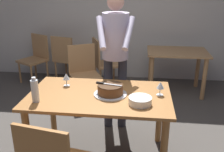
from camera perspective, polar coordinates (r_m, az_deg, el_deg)
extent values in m
cube|color=beige|center=(5.04, 2.11, 14.68)|extent=(10.00, 0.12, 2.70)
cube|color=#9E6633|center=(2.65, -2.83, -4.33)|extent=(1.46, 0.86, 0.03)
cylinder|color=#9E6633|center=(2.72, -18.14, -13.77)|extent=(0.07, 0.07, 0.72)
cylinder|color=#9E6633|center=(2.51, 11.41, -16.20)|extent=(0.07, 0.07, 0.72)
cylinder|color=#9E6633|center=(3.29, -13.10, -7.05)|extent=(0.07, 0.07, 0.72)
cylinder|color=#9E6633|center=(3.12, 10.50, -8.43)|extent=(0.07, 0.07, 0.72)
cylinder|color=silver|center=(2.62, -0.39, -4.08)|extent=(0.34, 0.34, 0.01)
cylinder|color=brown|center=(2.60, -0.39, -3.06)|extent=(0.26, 0.26, 0.09)
cylinder|color=#432A18|center=(2.59, -0.39, -2.06)|extent=(0.25, 0.25, 0.01)
cube|color=silver|center=(2.58, 0.03, -1.91)|extent=(0.20, 0.06, 0.00)
cube|color=black|center=(2.62, -2.67, -1.56)|extent=(0.08, 0.04, 0.02)
cylinder|color=white|center=(2.45, 6.24, -6.09)|extent=(0.22, 0.22, 0.01)
cylinder|color=white|center=(2.45, 6.25, -5.88)|extent=(0.22, 0.22, 0.01)
cylinder|color=white|center=(2.44, 6.26, -5.67)|extent=(0.22, 0.22, 0.01)
cylinder|color=white|center=(2.44, 6.27, -5.46)|extent=(0.22, 0.22, 0.01)
cylinder|color=white|center=(2.43, 6.28, -5.25)|extent=(0.22, 0.22, 0.01)
cylinder|color=white|center=(2.43, 6.29, -5.03)|extent=(0.22, 0.22, 0.01)
cylinder|color=white|center=(2.42, 6.30, -4.82)|extent=(0.22, 0.22, 0.01)
cylinder|color=silver|center=(2.90, -10.02, -2.08)|extent=(0.07, 0.07, 0.00)
cylinder|color=silver|center=(2.88, -10.06, -1.40)|extent=(0.01, 0.01, 0.07)
cone|color=silver|center=(2.86, -10.14, -0.10)|extent=(0.08, 0.08, 0.07)
cylinder|color=silver|center=(2.67, 10.56, -4.12)|extent=(0.07, 0.07, 0.00)
cylinder|color=silver|center=(2.65, 10.61, -3.40)|extent=(0.01, 0.01, 0.07)
cone|color=silver|center=(2.63, 10.71, -2.00)|extent=(0.08, 0.08, 0.07)
cylinder|color=silver|center=(2.55, -16.75, -3.22)|extent=(0.07, 0.07, 0.22)
cylinder|color=silver|center=(2.50, -17.03, -0.59)|extent=(0.04, 0.04, 0.03)
cylinder|color=#2D2D38|center=(3.33, 2.26, -3.89)|extent=(0.11, 0.11, 0.95)
cylinder|color=#2D2D38|center=(3.34, -0.84, -3.82)|extent=(0.11, 0.11, 0.95)
cylinder|color=#B7ADC6|center=(3.11, 0.77, 8.88)|extent=(0.32, 0.32, 0.55)
sphere|color=tan|center=(3.05, 0.81, 16.16)|extent=(0.20, 0.20, 0.20)
cylinder|color=#B7ADC6|center=(2.91, 3.73, 9.51)|extent=(0.13, 0.42, 0.34)
cylinder|color=#B7ADC6|center=(2.92, -2.48, 9.58)|extent=(0.18, 0.42, 0.34)
cube|color=tan|center=(4.48, 14.34, 5.23)|extent=(1.00, 0.70, 0.03)
cylinder|color=tan|center=(4.29, 8.71, -0.22)|extent=(0.07, 0.07, 0.71)
cylinder|color=tan|center=(4.41, 19.82, -0.66)|extent=(0.07, 0.07, 0.71)
cylinder|color=tan|center=(4.81, 8.55, 2.06)|extent=(0.07, 0.07, 0.71)
cylinder|color=tan|center=(4.91, 18.50, 1.61)|extent=(0.07, 0.07, 0.71)
cube|color=tan|center=(5.09, -17.26, 3.26)|extent=(0.60, 0.60, 0.04)
cylinder|color=tan|center=(4.91, -17.39, -0.12)|extent=(0.04, 0.04, 0.41)
cylinder|color=tan|center=(5.20, -19.80, 0.72)|extent=(0.04, 0.04, 0.41)
cylinder|color=tan|center=(5.12, -14.16, 1.02)|extent=(0.04, 0.04, 0.41)
cylinder|color=tan|center=(5.40, -16.64, 1.77)|extent=(0.04, 0.04, 0.41)
cube|color=tan|center=(5.14, -15.72, 6.43)|extent=(0.40, 0.24, 0.45)
cube|color=tan|center=(4.07, -5.93, -0.10)|extent=(0.59, 0.59, 0.04)
cylinder|color=tan|center=(4.04, -2.64, -3.62)|extent=(0.04, 0.04, 0.41)
cylinder|color=tan|center=(3.95, -7.68, -4.34)|extent=(0.04, 0.04, 0.41)
cylinder|color=tan|center=(4.36, -4.14, -1.80)|extent=(0.04, 0.04, 0.41)
cylinder|color=tan|center=(4.28, -8.82, -2.43)|extent=(0.04, 0.04, 0.41)
cube|color=tan|center=(4.18, -6.79, 3.97)|extent=(0.40, 0.23, 0.45)
cube|color=tan|center=(5.04, -9.66, 3.75)|extent=(0.54, 0.54, 0.04)
cylinder|color=tan|center=(5.35, -10.19, 2.15)|extent=(0.04, 0.04, 0.41)
cylinder|color=tan|center=(5.17, -6.75, 1.71)|extent=(0.04, 0.04, 0.41)
cylinder|color=tan|center=(5.06, -12.33, 0.95)|extent=(0.04, 0.04, 0.41)
cylinder|color=tan|center=(4.87, -8.77, 0.44)|extent=(0.04, 0.04, 0.41)
cube|color=tan|center=(4.81, -11.09, 5.89)|extent=(0.43, 0.14, 0.45)
cube|color=tan|center=(4.65, -1.03, 2.65)|extent=(0.58, 0.58, 0.04)
cylinder|color=tan|center=(4.94, 0.40, 0.96)|extent=(0.04, 0.04, 0.41)
cylinder|color=tan|center=(4.62, 1.81, -0.46)|extent=(0.04, 0.04, 0.41)
cylinder|color=tan|center=(4.85, -3.69, 0.53)|extent=(0.04, 0.04, 0.41)
cylinder|color=tan|center=(4.52, -2.55, -0.96)|extent=(0.04, 0.04, 0.41)
cube|color=tan|center=(4.53, -3.54, 5.35)|extent=(0.21, 0.41, 0.45)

